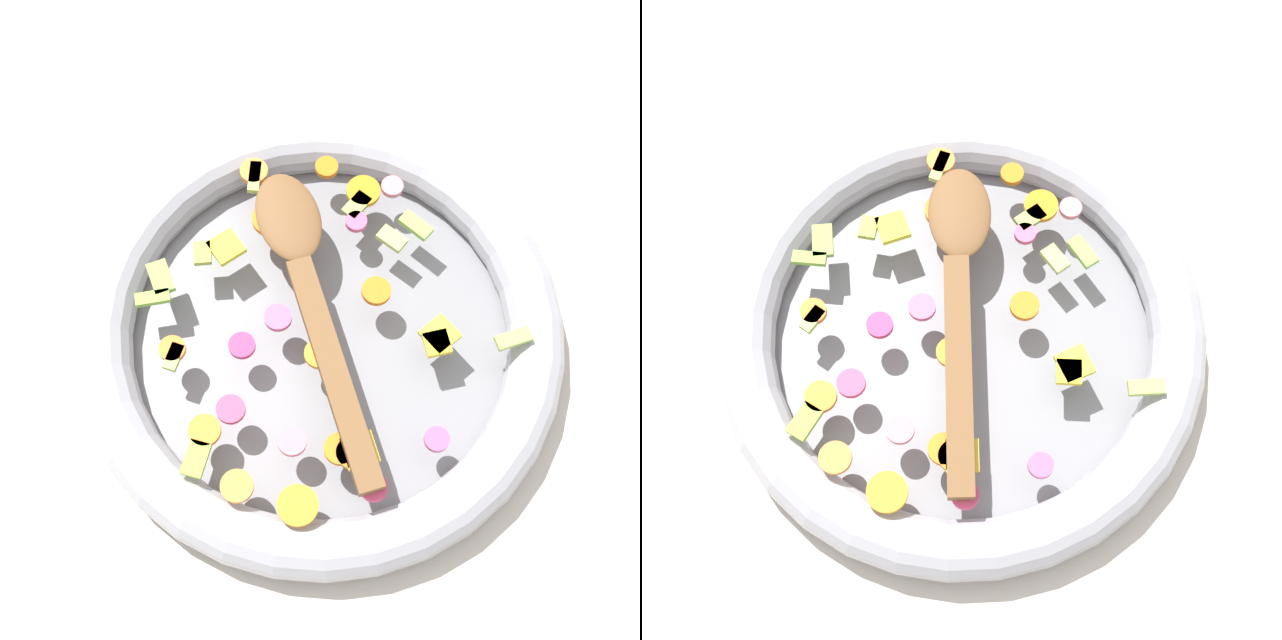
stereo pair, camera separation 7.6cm
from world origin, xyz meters
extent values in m
plane|color=beige|center=(0.00, 0.00, 0.00)|extent=(4.00, 4.00, 0.00)
cylinder|color=slate|center=(0.00, 0.00, 0.01)|extent=(0.38, 0.38, 0.01)
torus|color=#9E9EA5|center=(0.00, 0.00, 0.03)|extent=(0.43, 0.43, 0.05)
cylinder|color=orange|center=(0.01, -0.05, 0.05)|extent=(0.03, 0.03, 0.01)
cylinder|color=orange|center=(-0.15, 0.05, 0.05)|extent=(0.05, 0.05, 0.01)
cylinder|color=orange|center=(-0.11, 0.01, 0.05)|extent=(0.04, 0.04, 0.01)
cylinder|color=orange|center=(0.00, 0.13, 0.05)|extent=(0.02, 0.02, 0.01)
cylinder|color=orange|center=(0.16, 0.03, 0.05)|extent=(0.03, 0.03, 0.01)
cylinder|color=orange|center=(0.10, 0.02, 0.05)|extent=(0.04, 0.04, 0.01)
cylinder|color=orange|center=(0.11, -0.07, 0.05)|extent=(0.04, 0.04, 0.01)
cylinder|color=orange|center=(-0.13, 0.10, 0.05)|extent=(0.04, 0.04, 0.01)
cylinder|color=orange|center=(-0.03, 0.01, 0.05)|extent=(0.03, 0.03, 0.01)
cylinder|color=orange|center=(-0.08, 0.11, 0.05)|extent=(0.03, 0.03, 0.01)
cylinder|color=orange|center=(-0.12, 0.00, 0.05)|extent=(0.03, 0.03, 0.01)
cylinder|color=orange|center=(0.14, -0.04, 0.05)|extent=(0.03, 0.03, 0.01)
cube|color=#83BD41|center=(0.05, 0.14, 0.05)|extent=(0.01, 0.03, 0.01)
cube|color=#A6CB57|center=(-0.05, -0.16, 0.05)|extent=(0.02, 0.03, 0.01)
cube|color=#A6BC40|center=(0.08, 0.09, 0.05)|extent=(0.02, 0.02, 0.01)
cube|color=#BDD65E|center=(-0.01, 0.13, 0.05)|extent=(0.03, 0.02, 0.01)
cube|color=#B8D061|center=(0.06, -0.08, 0.05)|extent=(0.03, 0.03, 0.01)
cube|color=#93CC4C|center=(0.07, -0.10, 0.05)|extent=(0.03, 0.03, 0.01)
cube|color=#B3D456|center=(0.15, 0.03, 0.05)|extent=(0.03, 0.02, 0.01)
cube|color=#9EC752|center=(0.10, -0.06, 0.05)|extent=(0.03, 0.03, 0.01)
cube|color=#87B445|center=(0.07, 0.13, 0.05)|extent=(0.03, 0.02, 0.01)
cube|color=#9BC93D|center=(-0.10, 0.12, 0.05)|extent=(0.03, 0.03, 0.01)
cylinder|color=#DC5483|center=(0.01, 0.03, 0.05)|extent=(0.03, 0.03, 0.01)
cylinder|color=#DA3A62|center=(-0.06, 0.09, 0.05)|extent=(0.03, 0.03, 0.01)
cylinder|color=#F16E82|center=(-0.10, 0.05, 0.05)|extent=(0.03, 0.03, 0.01)
cylinder|color=#E57B82|center=(0.11, -0.09, 0.05)|extent=(0.02, 0.02, 0.01)
cylinder|color=#D8416C|center=(-0.15, -0.01, 0.05)|extent=(0.03, 0.03, 0.01)
cylinder|color=#DD517C|center=(0.08, -0.05, 0.05)|extent=(0.02, 0.02, 0.01)
cylinder|color=#D05083|center=(-0.12, -0.07, 0.05)|extent=(0.03, 0.03, 0.01)
cylinder|color=#CA2C61|center=(-0.01, 0.07, 0.05)|extent=(0.03, 0.03, 0.01)
cube|color=yellow|center=(-0.12, -0.01, 0.05)|extent=(0.03, 0.03, 0.01)
cube|color=yellow|center=(0.08, 0.07, 0.05)|extent=(0.03, 0.03, 0.01)
cube|color=yellow|center=(-0.04, -0.09, 0.05)|extent=(0.02, 0.02, 0.01)
cube|color=yellow|center=(-0.04, -0.10, 0.05)|extent=(0.04, 0.04, 0.01)
cube|color=brown|center=(-0.05, 0.00, 0.06)|extent=(0.21, 0.04, 0.01)
ellipsoid|color=brown|center=(0.10, 0.01, 0.06)|extent=(0.09, 0.06, 0.01)
camera|label=1|loc=(-0.28, 0.06, 0.76)|focal=50.00mm
camera|label=2|loc=(-0.28, -0.01, 0.76)|focal=50.00mm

